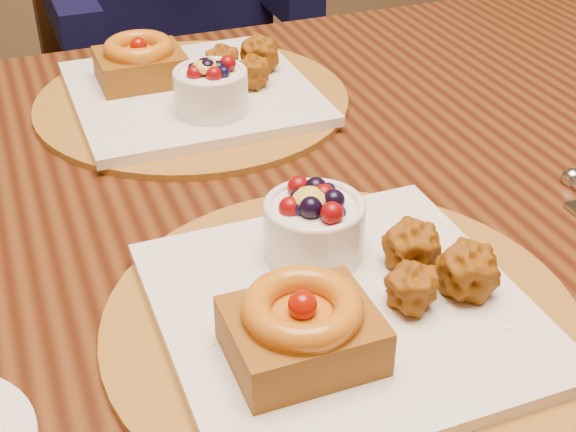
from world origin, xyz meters
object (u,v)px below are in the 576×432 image
(chair_far, at_px, (153,90))
(place_setting_far, at_px, (191,87))
(place_setting_near, at_px, (338,298))
(dining_table, at_px, (253,252))

(chair_far, bearing_deg, place_setting_far, -107.54)
(place_setting_far, height_order, chair_far, place_setting_far)
(place_setting_near, relative_size, place_setting_far, 1.00)
(dining_table, bearing_deg, place_setting_near, -90.64)
(chair_far, bearing_deg, dining_table, -105.75)
(dining_table, distance_m, place_setting_near, 0.24)
(place_setting_near, bearing_deg, chair_far, 85.26)
(place_setting_near, xyz_separation_m, place_setting_far, (0.00, 0.43, -0.00))
(dining_table, distance_m, place_setting_far, 0.24)
(place_setting_far, relative_size, chair_far, 0.47)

